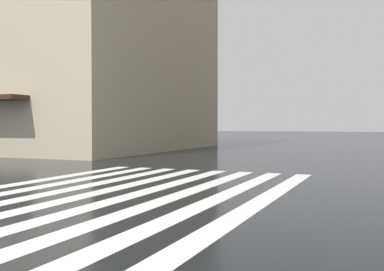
# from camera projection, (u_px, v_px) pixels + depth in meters

# --- Properties ---
(ground_plane) EXTENTS (220.00, 220.00, 0.00)m
(ground_plane) POSITION_uv_depth(u_px,v_px,m) (22.00, 244.00, 6.31)
(ground_plane) COLOR black
(zebra_crossing) EXTENTS (13.00, 7.50, 0.01)m
(zebra_crossing) POSITION_uv_depth(u_px,v_px,m) (106.00, 196.00, 10.50)
(zebra_crossing) COLOR silver
(zebra_crossing) RESTS_ON ground_plane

